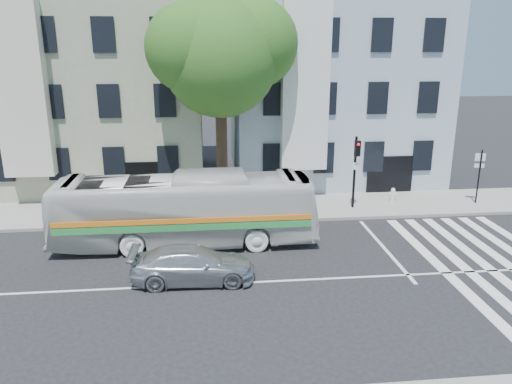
{
  "coord_description": "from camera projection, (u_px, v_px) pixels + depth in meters",
  "views": [
    {
      "loc": [
        -0.82,
        -16.1,
        8.27
      ],
      "look_at": [
        1.18,
        3.25,
        2.4
      ],
      "focal_mm": 35.0,
      "sensor_mm": 36.0,
      "label": 1
    }
  ],
  "objects": [
    {
      "name": "building_left",
      "position": [
        100.0,
        90.0,
        29.8
      ],
      "size": [
        12.0,
        10.0,
        11.0
      ],
      "primitive_type": "cube",
      "color": "gray",
      "rests_on": "ground"
    },
    {
      "name": "bus",
      "position": [
        185.0,
        210.0,
        20.85
      ],
      "size": [
        2.58,
        10.96,
        3.05
      ],
      "primitive_type": "imported",
      "rotation": [
        0.0,
        0.0,
        1.57
      ],
      "color": "silver",
      "rests_on": "ground"
    },
    {
      "name": "traffic_signal",
      "position": [
        356.0,
        164.0,
        24.78
      ],
      "size": [
        0.4,
        0.52,
        3.8
      ],
      "rotation": [
        0.0,
        0.0,
        0.22
      ],
      "color": "black",
      "rests_on": "ground"
    },
    {
      "name": "fire_hydrant",
      "position": [
        393.0,
        194.0,
        26.41
      ],
      "size": [
        0.41,
        0.23,
        0.72
      ],
      "rotation": [
        0.0,
        0.0,
        -0.21
      ],
      "color": "silver",
      "rests_on": "sidewalk_far"
    },
    {
      "name": "ground",
      "position": [
        232.0,
        283.0,
        17.8
      ],
      "size": [
        120.0,
        120.0,
        0.0
      ],
      "primitive_type": "plane",
      "color": "black",
      "rests_on": "ground"
    },
    {
      "name": "hedge",
      "position": [
        144.0,
        215.0,
        23.28
      ],
      "size": [
        8.42,
        3.03,
        0.7
      ],
      "primitive_type": null,
      "rotation": [
        0.0,
        0.0,
        -0.26
      ],
      "color": "#245D1E",
      "rests_on": "sidewalk_far"
    },
    {
      "name": "sedan",
      "position": [
        193.0,
        264.0,
        17.82
      ],
      "size": [
        1.92,
        4.47,
        1.28
      ],
      "primitive_type": "imported",
      "rotation": [
        0.0,
        0.0,
        1.54
      ],
      "color": "silver",
      "rests_on": "ground"
    },
    {
      "name": "street_tree",
      "position": [
        221.0,
        51.0,
        23.86
      ],
      "size": [
        7.3,
        5.9,
        11.1
      ],
      "color": "#2D2116",
      "rests_on": "ground"
    },
    {
      "name": "far_sign_pole",
      "position": [
        479.0,
        170.0,
        25.76
      ],
      "size": [
        0.5,
        0.22,
        2.83
      ],
      "rotation": [
        0.0,
        0.0,
        -0.23
      ],
      "color": "black",
      "rests_on": "sidewalk_far"
    },
    {
      "name": "sidewalk_far",
      "position": [
        223.0,
        210.0,
        25.39
      ],
      "size": [
        80.0,
        4.0,
        0.15
      ],
      "primitive_type": "cube",
      "color": "gray",
      "rests_on": "ground"
    },
    {
      "name": "building_right",
      "position": [
        329.0,
        88.0,
        31.18
      ],
      "size": [
        12.0,
        10.0,
        11.0
      ],
      "primitive_type": "cube",
      "color": "#A0AFBF",
      "rests_on": "ground"
    }
  ]
}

